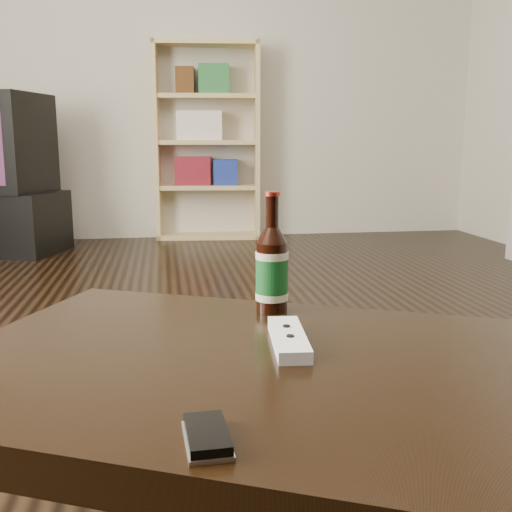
{
  "coord_description": "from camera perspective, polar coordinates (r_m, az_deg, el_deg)",
  "views": [
    {
      "loc": [
        0.08,
        -1.61,
        0.72
      ],
      "look_at": [
        0.24,
        -0.54,
        0.51
      ],
      "focal_mm": 42.0,
      "sensor_mm": 36.0,
      "label": 1
    }
  ],
  "objects": [
    {
      "name": "floor",
      "position": [
        1.77,
        -10.9,
        -13.57
      ],
      "size": [
        5.0,
        6.0,
        0.01
      ],
      "primitive_type": "cube",
      "color": "black",
      "rests_on": "ground"
    },
    {
      "name": "wall_back",
      "position": [
        4.67,
        -10.28,
        18.39
      ],
      "size": [
        5.0,
        0.02,
        2.7
      ],
      "primitive_type": "cube",
      "color": "beige",
      "rests_on": "ground"
    },
    {
      "name": "bookshelf",
      "position": [
        4.62,
        -4.75,
        11.1
      ],
      "size": [
        0.81,
        0.43,
        1.44
      ],
      "rotation": [
        0.0,
        0.0,
        -0.1
      ],
      "color": "tan",
      "rests_on": "floor"
    },
    {
      "name": "coffee_table",
      "position": [
        0.89,
        5.16,
        -13.52
      ],
      "size": [
        1.25,
        1.03,
        0.41
      ],
      "rotation": [
        0.0,
        0.0,
        -0.43
      ],
      "color": "black",
      "rests_on": "floor"
    },
    {
      "name": "beer_bottle",
      "position": [
        1.11,
        1.53,
        -1.32
      ],
      "size": [
        0.07,
        0.07,
        0.22
      ],
      "rotation": [
        0.0,
        0.0,
        0.14
      ],
      "color": "black",
      "rests_on": "coffee_table"
    },
    {
      "name": "phone",
      "position": [
        0.66,
        -4.68,
        -16.77
      ],
      "size": [
        0.05,
        0.09,
        0.02
      ],
      "rotation": [
        0.0,
        0.0,
        0.05
      ],
      "color": "silver",
      "rests_on": "coffee_table"
    },
    {
      "name": "remote",
      "position": [
        0.95,
        3.12,
        -7.87
      ],
      "size": [
        0.07,
        0.18,
        0.02
      ],
      "rotation": [
        0.0,
        0.0,
        -0.09
      ],
      "color": "white",
      "rests_on": "coffee_table"
    }
  ]
}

